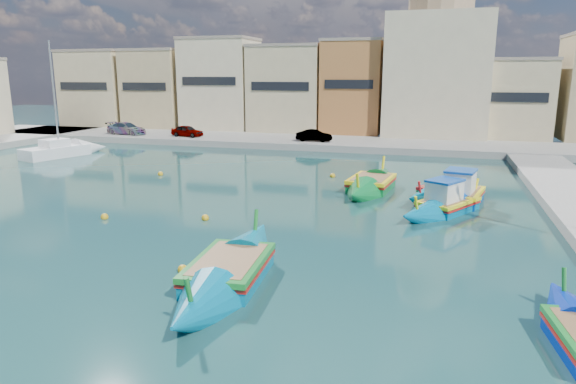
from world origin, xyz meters
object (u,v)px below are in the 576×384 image
at_px(luzzu_green, 371,185).
at_px(luzzu_blue_south, 229,273).
at_px(luzzu_cyan_mid, 445,192).
at_px(luzzu_blue_cabin, 460,197).
at_px(church_block, 438,58).
at_px(yacht_north, 73,150).
at_px(luzzu_turquoise_cabin, 448,205).

height_order(luzzu_green, luzzu_blue_south, luzzu_blue_south).
bearing_deg(luzzu_green, luzzu_cyan_mid, -6.19).
height_order(luzzu_blue_cabin, luzzu_green, luzzu_blue_cabin).
xyz_separation_m(church_block, luzzu_blue_south, (-5.85, -41.48, -8.12)).
xyz_separation_m(church_block, luzzu_green, (-3.10, -26.21, -8.11)).
bearing_deg(church_block, luzzu_blue_cabin, -86.09).
height_order(luzzu_green, yacht_north, yacht_north).
height_order(church_block, luzzu_turquoise_cabin, church_block).
xyz_separation_m(church_block, luzzu_cyan_mid, (1.12, -26.67, -8.17)).
bearing_deg(yacht_north, luzzu_blue_south, -42.68).
bearing_deg(luzzu_blue_cabin, yacht_north, 164.99).
relative_size(church_block, luzzu_turquoise_cabin, 2.39).
bearing_deg(luzzu_blue_south, luzzu_green, 79.81).
bearing_deg(luzzu_blue_south, luzzu_cyan_mid, 64.82).
xyz_separation_m(luzzu_blue_cabin, yacht_north, (-31.48, 8.44, 0.05)).
height_order(luzzu_turquoise_cabin, luzzu_blue_cabin, luzzu_blue_cabin).
bearing_deg(luzzu_turquoise_cabin, church_block, 92.38).
bearing_deg(luzzu_blue_cabin, luzzu_cyan_mid, 119.86).
relative_size(luzzu_blue_cabin, luzzu_green, 0.94).
relative_size(luzzu_turquoise_cabin, yacht_north, 0.78).
relative_size(luzzu_turquoise_cabin, luzzu_cyan_mid, 1.06).
distance_m(church_block, luzzu_turquoise_cabin, 31.19).
xyz_separation_m(luzzu_cyan_mid, yacht_north, (-30.67, 7.05, 0.16)).
height_order(luzzu_turquoise_cabin, luzzu_blue_south, luzzu_turquoise_cabin).
bearing_deg(luzzu_turquoise_cabin, luzzu_cyan_mid, 92.19).
bearing_deg(yacht_north, luzzu_green, -13.98).
relative_size(luzzu_turquoise_cabin, luzzu_blue_cabin, 0.96).
distance_m(luzzu_turquoise_cabin, luzzu_green, 5.83).
bearing_deg(luzzu_blue_south, luzzu_blue_cabin, 59.94).
height_order(luzzu_turquoise_cabin, luzzu_cyan_mid, luzzu_turquoise_cabin).
bearing_deg(yacht_north, luzzu_blue_cabin, -15.01).
height_order(church_block, luzzu_blue_south, church_block).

